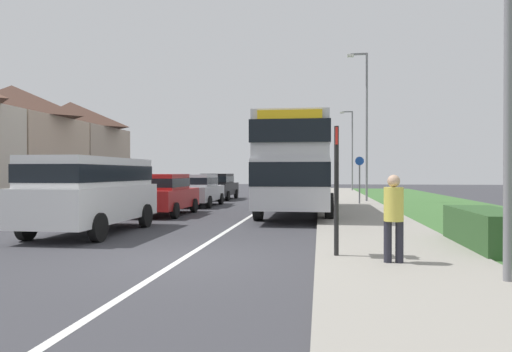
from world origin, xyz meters
TOP-DOWN VIEW (x-y plane):
  - ground_plane at (0.00, 0.00)m, footprint 120.00×120.00m
  - lane_marking_centre at (0.00, 8.00)m, footprint 0.14×60.00m
  - pavement_near_side at (4.20, 6.00)m, footprint 3.20×68.00m
  - roadside_hedge at (6.30, 1.87)m, footprint 1.10×3.17m
  - double_decker_bus at (1.76, 10.41)m, footprint 2.80×9.70m
  - parked_van_white at (-3.66, 3.63)m, footprint 2.11×5.09m
  - parked_car_red at (-3.54, 9.23)m, footprint 2.00×4.27m
  - parked_car_silver at (-3.45, 14.37)m, footprint 1.96×4.42m
  - parked_car_black at (-3.70, 20.23)m, footprint 1.98×4.59m
  - pedestrian_at_stop at (3.97, -0.30)m, footprint 0.34×0.34m
  - bus_stop_sign at (3.00, 0.29)m, footprint 0.09×0.52m
  - cycle_route_sign at (4.70, 15.67)m, footprint 0.44×0.08m
  - street_lamp_near at (5.30, -1.52)m, footprint 1.14×0.20m
  - street_lamp_mid at (5.18, 17.97)m, footprint 1.14×0.20m
  - street_lamp_far at (5.43, 33.62)m, footprint 1.14×0.20m
  - house_terrace_far_side at (-15.62, 17.06)m, footprint 6.52×19.87m

SIDE VIEW (x-z plane):
  - ground_plane at x=0.00m, z-range 0.00..0.00m
  - lane_marking_centre at x=0.00m, z-range 0.00..0.01m
  - pavement_near_side at x=4.20m, z-range 0.00..0.12m
  - roadside_hedge at x=6.30m, z-range 0.00..0.90m
  - parked_car_silver at x=-3.45m, z-range 0.08..1.70m
  - parked_car_black at x=-3.70m, z-range 0.08..1.72m
  - parked_car_red at x=-3.54m, z-range 0.08..1.73m
  - pedestrian_at_stop at x=3.97m, z-range 0.14..1.81m
  - parked_van_white at x=-3.66m, z-range 0.21..2.33m
  - cycle_route_sign at x=4.70m, z-range 0.17..2.69m
  - bus_stop_sign at x=3.00m, z-range 0.24..2.84m
  - double_decker_bus at x=1.76m, z-range 0.29..3.99m
  - house_terrace_far_side at x=-15.62m, z-range 0.00..6.93m
  - street_lamp_far at x=5.43m, z-range 0.55..7.71m
  - street_lamp_near at x=5.30m, z-range 0.55..7.91m
  - street_lamp_mid at x=5.18m, z-range 0.56..8.94m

